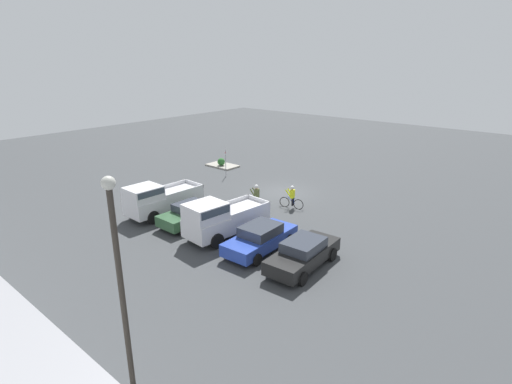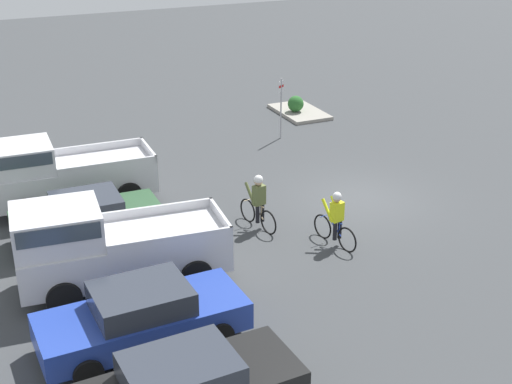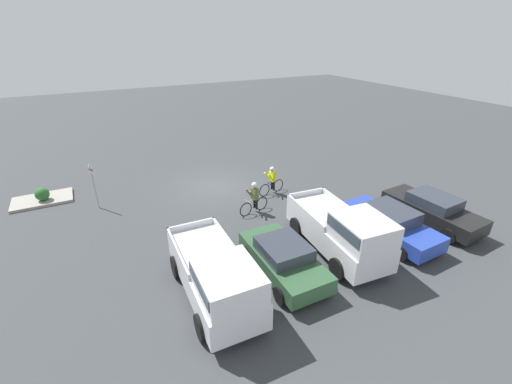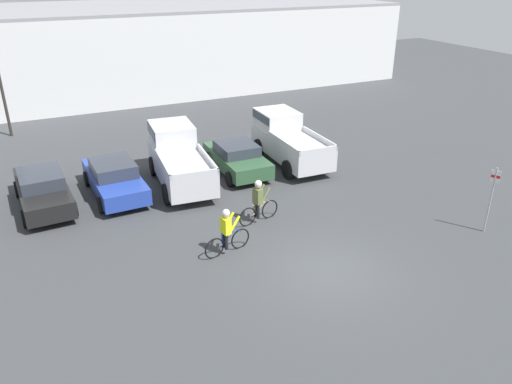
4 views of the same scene
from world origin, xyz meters
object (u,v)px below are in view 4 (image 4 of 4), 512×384
Objects in this scene: fire_lane_sign at (492,194)px; sedan_2 at (237,158)px; cyclist_1 at (227,231)px; cyclist_0 at (258,201)px; sedan_0 at (43,189)px; pickup_truck_1 at (287,138)px; sedan_1 at (114,178)px; pickup_truck_0 at (178,156)px.

sedan_2 is at bearing 122.84° from fire_lane_sign.
cyclist_1 is at bearing 163.38° from fire_lane_sign.
cyclist_1 is (-1.92, -1.55, -0.04)m from cyclist_0.
cyclist_1 is at bearing -141.10° from cyclist_0.
sedan_2 is at bearing -0.15° from sedan_0.
sedan_0 is 8.40m from sedan_2.
pickup_truck_1 is at bearing 52.01° from cyclist_0.
fire_lane_sign is (7.10, -4.24, 0.63)m from cyclist_0.
pickup_truck_1 is 2.96× the size of cyclist_0.
sedan_1 is 1.11× the size of sedan_2.
cyclist_1 reaches higher than sedan_0.
sedan_1 is 6.83m from cyclist_1.
fire_lane_sign reaches higher than sedan_0.
sedan_2 is (2.76, -0.13, -0.49)m from pickup_truck_0.
sedan_1 is 6.51m from cyclist_0.
pickup_truck_0 is at bearing 106.99° from cyclist_0.
sedan_0 reaches higher than sedan_2.
sedan_1 is at bearing 110.96° from cyclist_1.
sedan_1 is 8.43m from pickup_truck_1.
cyclist_0 is 0.71× the size of fire_lane_sign.
sedan_0 is 8.29m from cyclist_1.
pickup_truck_0 reaches higher than pickup_truck_1.
sedan_0 is 2.66× the size of cyclist_0.
sedan_1 is 2.64× the size of cyclist_1.
sedan_1 is at bearing 132.11° from cyclist_0.
pickup_truck_1 is 2.11× the size of fire_lane_sign.
pickup_truck_0 reaches higher than sedan_0.
sedan_0 is at bearing 147.43° from fire_lane_sign.
sedan_0 is at bearing -178.94° from pickup_truck_0.
pickup_truck_1 is 9.01m from cyclist_1.
fire_lane_sign is (3.05, -9.43, 0.34)m from pickup_truck_1.
sedan_1 is 14.64m from fire_lane_sign.
sedan_1 is 2.63× the size of cyclist_0.
sedan_0 is at bearing 179.15° from sedan_1.
pickup_truck_1 is at bearing 6.88° from sedan_2.
fire_lane_sign reaches higher than cyclist_0.
fire_lane_sign reaches higher than pickup_truck_0.
cyclist_0 reaches higher than sedan_0.
cyclist_0 is at bearing -127.99° from pickup_truck_1.
cyclist_1 is at bearing -131.56° from pickup_truck_1.
cyclist_1 is at bearing -69.04° from sedan_1.
sedan_1 is at bearing -177.56° from pickup_truck_1.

